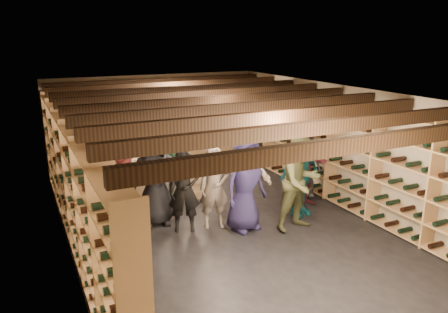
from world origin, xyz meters
name	(u,v)px	position (x,y,z in m)	size (l,w,h in m)	color
ground	(221,219)	(0.00, 0.00, 0.00)	(8.00, 8.00, 0.00)	black
walls	(221,158)	(0.00, 0.00, 1.20)	(5.52, 8.02, 2.40)	tan
ceiling	(220,93)	(0.00, 0.00, 2.40)	(5.50, 8.00, 0.01)	beige
ceiling_joists	(220,101)	(0.00, 0.00, 2.26)	(5.40, 7.12, 0.18)	black
wine_rack_left	(75,185)	(-2.57, 0.00, 1.08)	(0.32, 7.50, 2.15)	tan
wine_rack_right	(332,149)	(2.57, 0.00, 1.08)	(0.32, 7.50, 2.15)	tan
wine_rack_back	(158,127)	(0.00, 3.83, 1.07)	(4.70, 0.30, 2.15)	tan
crate_stack_left	(138,177)	(-1.08, 1.91, 0.42)	(0.59, 0.49, 0.85)	tan
crate_stack_right	(192,182)	(-0.07, 1.30, 0.34)	(0.50, 0.33, 0.68)	tan
crate_loose	(243,171)	(1.68, 2.22, 0.09)	(0.50, 0.33, 0.17)	tan
person_0	(155,177)	(-1.14, 0.35, 0.90)	(0.88, 0.57, 1.80)	black
person_1	(184,190)	(-0.78, -0.18, 0.76)	(0.55, 0.36, 1.52)	black
person_2	(301,182)	(1.10, -0.98, 0.88)	(0.85, 0.66, 1.75)	#4E5230
person_3	(242,171)	(0.41, -0.06, 0.92)	(1.19, 0.68, 1.84)	beige
person_4	(300,175)	(1.46, -0.46, 0.80)	(0.94, 0.39, 1.60)	#176774
person_5	(125,183)	(-1.67, 0.52, 0.81)	(1.50, 0.48, 1.61)	maroon
person_6	(245,184)	(0.20, -0.58, 0.86)	(0.84, 0.55, 1.73)	#231E48
person_7	(214,187)	(-0.24, -0.25, 0.76)	(0.55, 0.36, 1.51)	gray
person_8	(306,165)	(1.87, -0.09, 0.86)	(0.83, 0.65, 1.72)	#481820
person_9	(116,167)	(-1.64, 1.30, 0.90)	(1.17, 0.67, 1.80)	#B6B4A7
person_10	(176,165)	(-0.42, 1.30, 0.78)	(0.91, 0.38, 1.56)	#295035
person_12	(304,161)	(2.15, 0.38, 0.77)	(0.76, 0.49, 1.55)	#37363C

